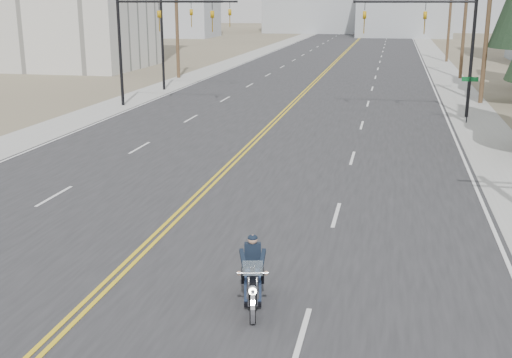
{
  "coord_description": "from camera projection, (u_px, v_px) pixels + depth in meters",
  "views": [
    {
      "loc": [
        6.55,
        -7.83,
        6.7
      ],
      "look_at": [
        2.73,
        10.16,
        1.6
      ],
      "focal_mm": 45.0,
      "sensor_mm": 36.0,
      "label": 1
    }
  ],
  "objects": [
    {
      "name": "street_sign",
      "position": [
        469.0,
        92.0,
        36.11
      ],
      "size": [
        0.9,
        0.06,
        2.62
      ],
      "color": "black",
      "rests_on": "ground"
    },
    {
      "name": "motorcyclist",
      "position": [
        253.0,
        273.0,
        14.38
      ],
      "size": [
        1.32,
        2.23,
        1.63
      ],
      "primitive_type": null,
      "rotation": [
        0.0,
        0.0,
        3.36
      ],
      "color": "black",
      "rests_on": "ground"
    },
    {
      "name": "traffic_mast_right",
      "position": [
        438.0,
        33.0,
        37.53
      ],
      "size": [
        7.1,
        0.26,
        7.0
      ],
      "color": "black",
      "rests_on": "ground"
    },
    {
      "name": "sidewalk_left",
      "position": [
        244.0,
        58.0,
        78.76
      ],
      "size": [
        3.0,
        200.0,
        0.01
      ],
      "primitive_type": "cube",
      "color": "#A5A5A0",
      "rests_on": "ground"
    },
    {
      "name": "road",
      "position": [
        338.0,
        60.0,
        76.46
      ],
      "size": [
        20.0,
        200.0,
        0.01
      ],
      "primitive_type": "cube",
      "color": "#303033",
      "rests_on": "ground"
    },
    {
      "name": "traffic_mast_far",
      "position": [
        183.0,
        26.0,
        48.75
      ],
      "size": [
        6.1,
        0.26,
        7.0
      ],
      "color": "black",
      "rests_on": "ground"
    },
    {
      "name": "utility_pole_c",
      "position": [
        488.0,
        17.0,
        42.27
      ],
      "size": [
        2.2,
        0.3,
        11.0
      ],
      "color": "brown",
      "rests_on": "ground"
    },
    {
      "name": "utility_pole_d",
      "position": [
        466.0,
        10.0,
        56.34
      ],
      "size": [
        2.2,
        0.3,
        11.5
      ],
      "color": "brown",
      "rests_on": "ground"
    },
    {
      "name": "haze_bldg_e",
      "position": [
        480.0,
        5.0,
        145.27
      ],
      "size": [
        14.0,
        14.0,
        12.0
      ],
      "primitive_type": "cube",
      "color": "#B7BCC6",
      "rests_on": "ground"
    },
    {
      "name": "utility_pole_left",
      "position": [
        177.0,
        16.0,
        56.77
      ],
      "size": [
        2.2,
        0.3,
        10.5
      ],
      "color": "brown",
      "rests_on": "ground"
    },
    {
      "name": "haze_bldg_b",
      "position": [
        405.0,
        0.0,
        124.84
      ],
      "size": [
        18.0,
        14.0,
        14.0
      ],
      "primitive_type": "cube",
      "color": "#ADB2B7",
      "rests_on": "ground"
    },
    {
      "name": "utility_pole_e",
      "position": [
        450.0,
        10.0,
        72.43
      ],
      "size": [
        2.2,
        0.3,
        11.0
      ],
      "color": "brown",
      "rests_on": "ground"
    },
    {
      "name": "sidewalk_right",
      "position": [
        437.0,
        62.0,
        74.16
      ],
      "size": [
        3.0,
        200.0,
        0.01
      ],
      "primitive_type": "cube",
      "color": "#A5A5A0",
      "rests_on": "ground"
    },
    {
      "name": "traffic_mast_left",
      "position": [
        148.0,
        30.0,
        41.12
      ],
      "size": [
        7.1,
        0.26,
        7.0
      ],
      "color": "black",
      "rests_on": "ground"
    }
  ]
}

